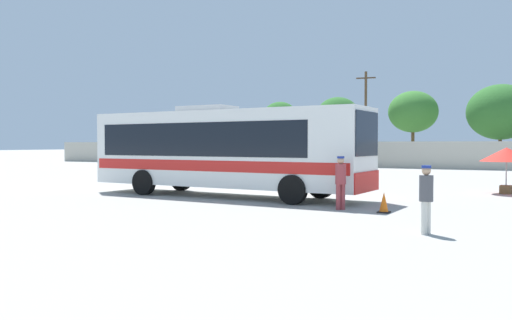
# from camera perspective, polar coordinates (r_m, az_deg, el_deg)

# --- Properties ---
(ground_plane) EXTENTS (300.00, 300.00, 0.00)m
(ground_plane) POSITION_cam_1_polar(r_m,az_deg,el_deg) (30.50, 7.38, -2.23)
(ground_plane) COLOR #A3A099
(perimeter_wall) EXTENTS (80.00, 0.30, 2.32)m
(perimeter_wall) POSITION_cam_1_polar(r_m,az_deg,el_deg) (47.67, 14.79, 0.55)
(perimeter_wall) COLOR #B2AD9E
(perimeter_wall) RESTS_ON ground_plane
(coach_bus_white_red) EXTENTS (11.88, 3.18, 3.64)m
(coach_bus_white_red) POSITION_cam_1_polar(r_m,az_deg,el_deg) (21.25, -3.64, 1.31)
(coach_bus_white_red) COLOR white
(coach_bus_white_red) RESTS_ON ground_plane
(attendant_by_bus_door) EXTENTS (0.48, 0.48, 1.71)m
(attendant_by_bus_door) POSITION_cam_1_polar(r_m,az_deg,el_deg) (17.05, 9.12, -2.08)
(attendant_by_bus_door) COLOR #99383D
(attendant_by_bus_door) RESTS_ON ground_plane
(passenger_waiting_on_apron) EXTENTS (0.42, 0.42, 1.61)m
(passenger_waiting_on_apron) POSITION_cam_1_polar(r_m,az_deg,el_deg) (12.91, 17.90, -3.63)
(passenger_waiting_on_apron) COLOR silver
(passenger_waiting_on_apron) RESTS_ON ground_plane
(vendor_umbrella_near_gate_red) EXTENTS (2.15, 2.15, 1.96)m
(vendor_umbrella_near_gate_red) POSITION_cam_1_polar(r_m,az_deg,el_deg) (24.60, 25.43, 0.46)
(vendor_umbrella_near_gate_red) COLOR gray
(vendor_umbrella_near_gate_red) RESTS_ON ground_plane
(parked_car_leftmost_maroon) EXTENTS (4.41, 2.08, 1.48)m
(parked_car_leftmost_maroon) POSITION_cam_1_polar(r_m,az_deg,el_deg) (47.55, 1.70, 0.15)
(parked_car_leftmost_maroon) COLOR maroon
(parked_car_leftmost_maroon) RESTS_ON ground_plane
(parked_car_second_silver) EXTENTS (4.16, 2.00, 1.54)m
(parked_car_second_silver) POSITION_cam_1_polar(r_m,az_deg,el_deg) (44.45, 8.86, 0.05)
(parked_car_second_silver) COLOR #B7BABF
(parked_car_second_silver) RESTS_ON ground_plane
(utility_pole_near) EXTENTS (1.80, 0.39, 8.88)m
(utility_pole_near) POSITION_cam_1_polar(r_m,az_deg,el_deg) (50.62, 11.76, 4.56)
(utility_pole_near) COLOR #4C3823
(utility_pole_near) RESTS_ON ground_plane
(roadside_tree_left) EXTENTS (3.83, 3.83, 6.68)m
(roadside_tree_left) POSITION_cam_1_polar(r_m,az_deg,el_deg) (57.49, 2.61, 4.65)
(roadside_tree_left) COLOR brown
(roadside_tree_left) RESTS_ON ground_plane
(roadside_tree_midleft) EXTENTS (4.44, 4.44, 6.97)m
(roadside_tree_midleft) POSITION_cam_1_polar(r_m,az_deg,el_deg) (55.53, 8.82, 4.77)
(roadside_tree_midleft) COLOR brown
(roadside_tree_midleft) RESTS_ON ground_plane
(roadside_tree_midright) EXTENTS (4.82, 4.82, 7.33)m
(roadside_tree_midright) POSITION_cam_1_polar(r_m,az_deg,el_deg) (54.47, 16.60, 5.00)
(roadside_tree_midright) COLOR brown
(roadside_tree_midright) RESTS_ON ground_plane
(roadside_tree_right) EXTENTS (5.90, 5.90, 7.51)m
(roadside_tree_right) POSITION_cam_1_polar(r_m,az_deg,el_deg) (52.80, 24.90, 4.72)
(roadside_tree_right) COLOR brown
(roadside_tree_right) RESTS_ON ground_plane
(traffic_cone_on_apron) EXTENTS (0.36, 0.36, 0.64)m
(traffic_cone_on_apron) POSITION_cam_1_polar(r_m,az_deg,el_deg) (16.63, 13.64, -4.51)
(traffic_cone_on_apron) COLOR black
(traffic_cone_on_apron) RESTS_ON ground_plane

